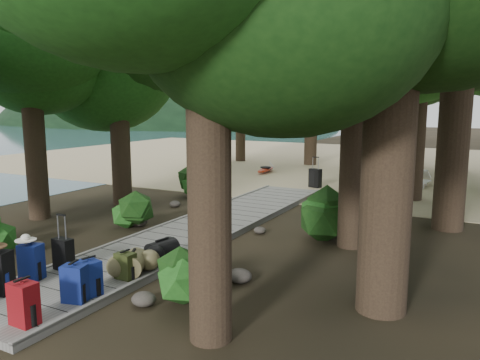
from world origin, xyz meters
The scene contains 42 objects.
ground centered at (0.00, 0.00, 0.00)m, with size 120.00×120.00×0.00m, color #312718.
sand_beach centered at (0.00, 16.00, 0.01)m, with size 40.00×22.00×0.02m, color tan.
water_bay centered at (-32.00, 25.00, 0.00)m, with size 50.00×60.00×0.02m, color #2C505B.
distant_hill centered at (-40.00, 48.00, 0.00)m, with size 32.00×16.00×12.00m, color black.
boardwalk centered at (0.00, 1.00, 0.06)m, with size 2.00×12.00×0.12m, color gray.
backpack_left_c centered at (-0.71, -3.35, 0.46)m, with size 0.37×0.26×0.69m, color navy, non-canonical shape.
backpack_right_a centered at (0.64, -4.53, 0.45)m, with size 0.37×0.26×0.66m, color maroon, non-canonical shape.
backpack_right_b centered at (0.67, -3.67, 0.44)m, with size 0.35×0.25×0.64m, color navy, non-canonical shape.
backpack_right_c centered at (0.66, -3.36, 0.43)m, with size 0.36×0.26×0.62m, color navy, non-canonical shape.
backpack_right_d centered at (0.70, -2.57, 0.37)m, with size 0.33×0.24×0.50m, color #313B15, non-canonical shape.
duffel_right_khaki centered at (0.67, -2.34, 0.32)m, with size 0.40×0.60×0.40m, color brown, non-canonical shape.
duffel_right_black centered at (0.64, -1.48, 0.31)m, with size 0.38×0.61×0.38m, color black, non-canonical shape.
suitcase_on_boardwalk centered at (-0.60, -2.76, 0.41)m, with size 0.37×0.21×0.58m, color black, non-canonical shape.
lone_suitcase_on_sand centered at (0.46, 8.09, 0.37)m, with size 0.44×0.25×0.70m, color black, non-canonical shape.
hat_white centered at (-0.78, -3.37, 0.86)m, with size 0.35×0.35×0.12m, color silver, non-canonical shape.
kayak centered at (-2.77, 10.67, 0.20)m, with size 0.77×3.54×0.35m, color #9E230D.
sun_lounger centered at (3.87, 10.14, 0.31)m, with size 0.59×1.82×0.59m, color silver, non-canonical shape.
tree_right_a centered at (2.98, -3.49, 4.04)m, with size 4.85×4.85×8.09m, color black, non-canonical shape.
tree_right_c centered at (3.54, 1.47, 4.06)m, with size 4.70×4.70×8.13m, color black, non-canonical shape.
tree_right_d centered at (5.32, 4.05, 5.37)m, with size 5.85×5.85×10.73m, color black, non-canonical shape.
tree_right_e centered at (3.98, 7.46, 4.74)m, with size 5.27×5.27×9.49m, color black, non-canonical shape.
tree_left_b centered at (-4.68, 0.03, 3.97)m, with size 4.41×4.41×7.94m, color black, non-canonical shape.
tree_left_c centered at (-3.95, 2.54, 4.25)m, with size 4.88×4.88×8.49m, color black, non-canonical shape.
tree_back_a centered at (-1.96, 14.40, 4.58)m, with size 5.29×5.29×9.16m, color black, non-canonical shape.
tree_back_b centered at (2.22, 16.37, 4.55)m, with size 5.09×5.09×9.09m, color black, non-canonical shape.
tree_back_c centered at (4.97, 15.23, 4.88)m, with size 5.42×5.42×9.75m, color black, non-canonical shape.
tree_back_d centered at (-5.89, 14.13, 3.82)m, with size 4.58×4.58×7.63m, color black, non-canonical shape.
palm_right_a centered at (2.76, 6.56, 3.56)m, with size 4.17×4.17×7.11m, color #124215, non-canonical shape.
palm_right_b centered at (4.82, 10.57, 4.50)m, with size 4.66×4.66×9.00m, color #124215, non-canonical shape.
palm_right_c centered at (2.66, 12.80, 3.67)m, with size 4.61×4.61×7.33m, color #124215, non-canonical shape.
palm_left_a centered at (-4.02, 7.04, 3.25)m, with size 4.08×4.08×6.49m, color #124215, non-canonical shape.
rock_left_b centered at (-2.33, -1.94, 0.09)m, with size 0.33×0.30×0.18m, color #4C473F, non-canonical shape.
rock_left_c centered at (-1.71, 0.61, 0.14)m, with size 0.49×0.44×0.27m, color #4C473F, non-canonical shape.
rock_left_d centered at (-2.23, 2.93, 0.09)m, with size 0.34×0.31×0.19m, color #4C473F, non-canonical shape.
rock_right_a centered at (1.52, -3.10, 0.11)m, with size 0.40×0.36×0.22m, color #4C473F, non-canonical shape.
rock_right_b centered at (2.38, -1.55, 0.12)m, with size 0.44×0.40×0.24m, color #4C473F, non-canonical shape.
rock_right_c centered at (1.34, 1.46, 0.08)m, with size 0.30×0.27×0.17m, color #4C473F, non-canonical shape.
shrub_left_b centered at (-1.72, 0.53, 0.43)m, with size 0.96×0.96×0.86m, color #1B4B16, non-canonical shape.
shrub_left_c centered at (-2.64, 4.55, 0.50)m, with size 1.11×1.11×1.00m, color #1B4B16, non-canonical shape.
shrub_right_a centered at (1.93, -2.72, 0.40)m, with size 0.89×0.89×0.80m, color #1B4B16, non-canonical shape.
shrub_right_b centered at (2.70, 1.72, 0.61)m, with size 1.36×1.36×1.23m, color #1B4B16, non-canonical shape.
shrub_right_c centered at (2.37, 5.83, 0.35)m, with size 0.77×0.77×0.69m, color #1B4B16, non-canonical shape.
Camera 1 is at (6.05, -8.46, 3.10)m, focal length 35.00 mm.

